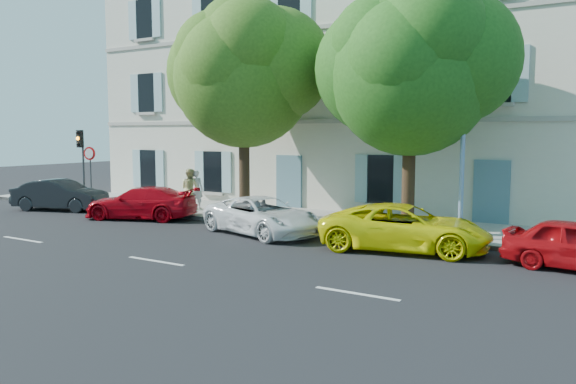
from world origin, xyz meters
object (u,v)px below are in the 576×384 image
Objects in this scene: car_yellow_supercar at (405,228)px; street_lamp at (463,105)px; tree_left at (244,79)px; pedestrian_a at (196,189)px; car_dark_sedan at (60,195)px; road_sign at (90,163)px; traffic_light at (81,151)px; car_white_coupe at (263,216)px; car_red_coupe at (141,203)px; tree_right at (411,76)px; pedestrian_b at (190,189)px.

street_lamp is at bearing -41.70° from car_yellow_supercar.
pedestrian_a is at bearing 167.98° from tree_left.
street_lamp is at bearing -103.72° from car_dark_sedan.
street_lamp is at bearing -3.80° from tree_left.
road_sign is 0.36× the size of street_lamp.
road_sign is at bearing 2.51° from traffic_light.
car_white_coupe is at bearing 136.45° from pedestrian_a.
car_yellow_supercar is at bearing -73.63° from car_white_coupe.
pedestrian_a is (5.63, 2.79, 0.31)m from car_dark_sedan.
road_sign is 5.52m from pedestrian_a.
car_dark_sedan is 2.00m from road_sign.
car_red_coupe is 0.61× the size of street_lamp.
car_dark_sedan is 0.57× the size of street_lamp.
car_white_coupe is 5.13m from car_yellow_supercar.
car_yellow_supercar is 0.61× the size of tree_right.
pedestrian_b is (-10.23, 0.81, -4.31)m from tree_right.
tree_left is at bearing 5.09° from traffic_light.
pedestrian_a is at bearing 148.57° from car_red_coupe.
road_sign is at bearing -174.73° from tree_left.
pedestrian_a is at bearing -111.00° from pedestrian_b.
car_white_coupe is 2.60× the size of pedestrian_b.
car_white_coupe is 0.57× the size of tree_right.
pedestrian_b is (5.08, 1.15, -1.05)m from road_sign.
tree_left is at bearing -95.08° from car_dark_sedan.
car_dark_sedan is at bearing 11.50° from pedestrian_a.
car_white_coupe is at bearing 158.97° from pedestrian_b.
car_white_coupe is 6.06m from tree_left.
tree_left is 5.62m from pedestrian_b.
street_lamp reaches higher than car_white_coupe.
car_yellow_supercar is 16.08m from road_sign.
car_dark_sedan is 0.50× the size of tree_left.
tree_right is at bearing -49.67° from car_white_coupe.
street_lamp is (8.73, -0.58, -1.28)m from tree_left.
road_sign is (0.41, 1.37, 1.40)m from car_dark_sedan.
car_dark_sedan is at bearing -174.92° from street_lamp.
traffic_light is at bearing -12.28° from car_dark_sedan.
road_sign is at bearing 98.07° from car_white_coupe.
car_red_coupe is 13.05m from street_lamp.
car_dark_sedan is at bearing -83.48° from traffic_light.
pedestrian_b reaches higher than car_yellow_supercar.
traffic_light is at bearing -178.65° from tree_right.
street_lamp is 4.13× the size of pedestrian_b.
tree_right is at bearing -102.58° from car_dark_sedan.
tree_left reaches higher than tree_right.
car_dark_sedan is 0.85× the size of car_yellow_supercar.
car_red_coupe is at bearing 84.37° from pedestrian_b.
car_yellow_supercar is at bearing -72.78° from tree_right.
street_lamp is (6.24, 1.82, 3.71)m from car_white_coupe.
car_red_coupe is at bearing 77.90° from car_yellow_supercar.
traffic_light is at bearing 74.00° from car_yellow_supercar.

